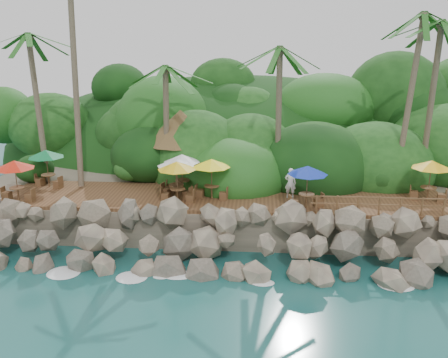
{
  "coord_description": "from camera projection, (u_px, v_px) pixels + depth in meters",
  "views": [
    {
      "loc": [
        2.03,
        -20.24,
        11.1
      ],
      "look_at": [
        0.0,
        6.0,
        3.4
      ],
      "focal_mm": 37.51,
      "sensor_mm": 36.0,
      "label": 1
    }
  ],
  "objects": [
    {
      "name": "palms",
      "position": [
        231.0,
        24.0,
        27.59
      ],
      "size": [
        30.52,
        6.88,
        14.77
      ],
      "color": "brown",
      "rests_on": "ground"
    },
    {
      "name": "palapa",
      "position": [
        181.0,
        127.0,
        30.69
      ],
      "size": [
        4.77,
        4.77,
        4.6
      ],
      "color": "brown",
      "rests_on": "ground"
    },
    {
      "name": "dining_clusters",
      "position": [
        196.0,
        165.0,
        27.16
      ],
      "size": [
        25.8,
        5.4,
        2.39
      ],
      "color": "brown",
      "rests_on": "terrace"
    },
    {
      "name": "jungle_foliage",
      "position": [
        233.0,
        188.0,
        36.99
      ],
      "size": [
        44.0,
        16.0,
        12.0
      ],
      "primitive_type": null,
      "color": "#143811",
      "rests_on": "ground"
    },
    {
      "name": "land_base",
      "position": [
        234.0,
        172.0,
        37.65
      ],
      "size": [
        32.0,
        25.2,
        2.1
      ],
      "primitive_type": "cube",
      "color": "gray",
      "rests_on": "ground"
    },
    {
      "name": "waiter",
      "position": [
        290.0,
        183.0,
        27.32
      ],
      "size": [
        0.71,
        0.52,
        1.8
      ],
      "primitive_type": "imported",
      "rotation": [
        0.0,
        0.0,
        3.01
      ],
      "color": "white",
      "rests_on": "terrace"
    },
    {
      "name": "foam_line",
      "position": [
        215.0,
        277.0,
        22.91
      ],
      "size": [
        25.2,
        0.8,
        0.06
      ],
      "color": "white",
      "rests_on": "ground"
    },
    {
      "name": "seawall",
      "position": [
        218.0,
        242.0,
        24.23
      ],
      "size": [
        29.0,
        4.0,
        2.3
      ],
      "primitive_type": null,
      "color": "gray",
      "rests_on": "ground"
    },
    {
      "name": "terrace",
      "position": [
        224.0,
        198.0,
        27.76
      ],
      "size": [
        26.0,
        5.0,
        0.2
      ],
      "primitive_type": "cube",
      "color": "brown",
      "rests_on": "land_base"
    },
    {
      "name": "ground",
      "position": [
        214.0,
        281.0,
        22.64
      ],
      "size": [
        140.0,
        140.0,
        0.0
      ],
      "primitive_type": "plane",
      "color": "#19514F",
      "rests_on": "ground"
    },
    {
      "name": "railing",
      "position": [
        390.0,
        204.0,
        24.65
      ],
      "size": [
        8.3,
        0.1,
        1.0
      ],
      "color": "brown",
      "rests_on": "terrace"
    },
    {
      "name": "jungle_hill",
      "position": [
        238.0,
        162.0,
        45.12
      ],
      "size": [
        44.8,
        28.0,
        15.4
      ],
      "primitive_type": "ellipsoid",
      "color": "#143811",
      "rests_on": "ground"
    }
  ]
}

